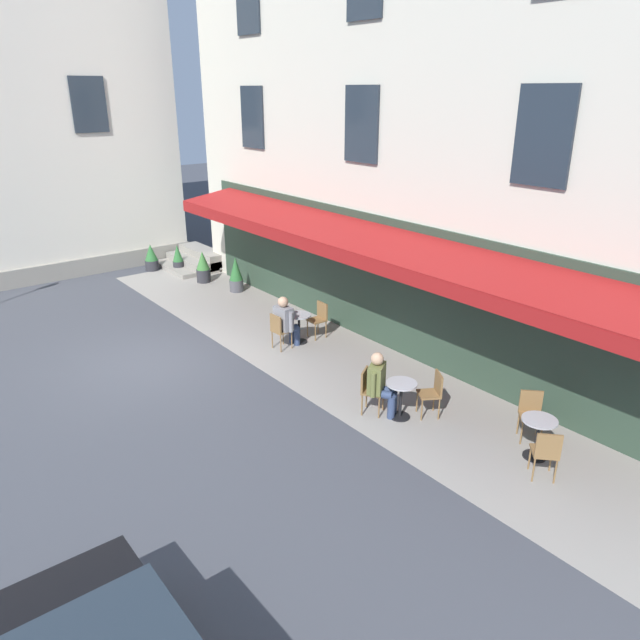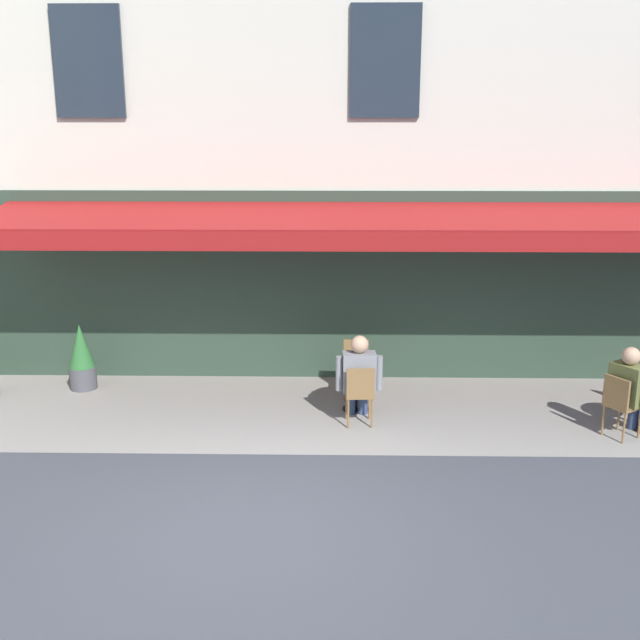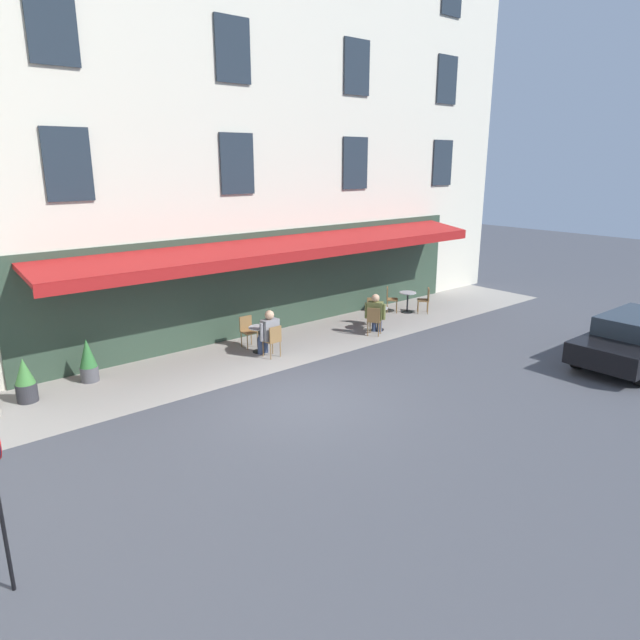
{
  "view_description": "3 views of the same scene",
  "coord_description": "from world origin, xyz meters",
  "px_view_note": "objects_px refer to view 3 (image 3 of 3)",
  "views": [
    {
      "loc": [
        -12.26,
        4.68,
        5.95
      ],
      "look_at": [
        -2.53,
        -3.05,
        1.09
      ],
      "focal_mm": 33.17,
      "sensor_mm": 36.0,
      "label": 1
    },
    {
      "loc": [
        -0.88,
        7.34,
        4.28
      ],
      "look_at": [
        -0.67,
        -3.92,
        1.29
      ],
      "focal_mm": 41.95,
      "sensor_mm": 36.0,
      "label": 2
    },
    {
      "loc": [
        7.37,
        9.47,
        5.3
      ],
      "look_at": [
        -2.82,
        -2.63,
        0.83
      ],
      "focal_mm": 31.85,
      "sensor_mm": 36.0,
      "label": 3
    }
  ],
  "objects_px": {
    "cafe_chair_wicker_under_awning": "(373,309)",
    "cafe_chair_wicker_corner_left": "(390,297)",
    "cafe_chair_wicker_near_door": "(248,329)",
    "potted_plant_entrance_left": "(25,381)",
    "cafe_table_streetside": "(259,336)",
    "seated_companion_in_grey": "(268,331)",
    "cafe_table_near_entrance": "(378,315)",
    "cafe_chair_wicker_facing_street": "(425,298)",
    "potted_plant_entrance_right": "(88,361)",
    "parked_car_black": "(637,338)",
    "cafe_chair_wicker_corner_right": "(374,319)",
    "cafe_table_mid_terrace": "(408,299)",
    "cafe_chair_wicker_back_row": "(273,339)",
    "seated_patron_in_olive": "(376,312)"
  },
  "relations": [
    {
      "from": "seated_patron_in_olive",
      "to": "potted_plant_entrance_right",
      "type": "distance_m",
      "value": 8.47
    },
    {
      "from": "cafe_table_near_entrance",
      "to": "parked_car_black",
      "type": "xyz_separation_m",
      "value": [
        -3.04,
        6.65,
        0.22
      ]
    },
    {
      "from": "cafe_table_near_entrance",
      "to": "cafe_chair_wicker_facing_street",
      "type": "height_order",
      "value": "cafe_chair_wicker_facing_street"
    },
    {
      "from": "seated_patron_in_olive",
      "to": "cafe_chair_wicker_corner_left",
      "type": "bearing_deg",
      "value": -146.2
    },
    {
      "from": "cafe_chair_wicker_near_door",
      "to": "potted_plant_entrance_left",
      "type": "xyz_separation_m",
      "value": [
        6.02,
        0.11,
        -0.04
      ]
    },
    {
      "from": "cafe_chair_wicker_corner_left",
      "to": "cafe_chair_wicker_back_row",
      "type": "distance_m",
      "value": 6.21
    },
    {
      "from": "potted_plant_entrance_left",
      "to": "cafe_chair_wicker_corner_left",
      "type": "bearing_deg",
      "value": -179.31
    },
    {
      "from": "cafe_chair_wicker_back_row",
      "to": "seated_companion_in_grey",
      "type": "xyz_separation_m",
      "value": [
        0.01,
        -0.22,
        0.16
      ]
    },
    {
      "from": "cafe_chair_wicker_under_awning",
      "to": "cafe_chair_wicker_back_row",
      "type": "height_order",
      "value": "same"
    },
    {
      "from": "cafe_chair_wicker_facing_street",
      "to": "parked_car_black",
      "type": "bearing_deg",
      "value": 91.72
    },
    {
      "from": "cafe_chair_wicker_corner_left",
      "to": "parked_car_black",
      "type": "bearing_deg",
      "value": 97.75
    },
    {
      "from": "parked_car_black",
      "to": "potted_plant_entrance_right",
      "type": "bearing_deg",
      "value": -34.96
    },
    {
      "from": "cafe_chair_wicker_facing_street",
      "to": "cafe_chair_wicker_corner_right",
      "type": "bearing_deg",
      "value": 12.52
    },
    {
      "from": "cafe_chair_wicker_corner_left",
      "to": "seated_patron_in_olive",
      "type": "xyz_separation_m",
      "value": [
        2.31,
        1.55,
        0.15
      ]
    },
    {
      "from": "cafe_chair_wicker_back_row",
      "to": "potted_plant_entrance_right",
      "type": "height_order",
      "value": "potted_plant_entrance_right"
    },
    {
      "from": "cafe_chair_wicker_corner_right",
      "to": "cafe_table_mid_terrace",
      "type": "distance_m",
      "value": 3.17
    },
    {
      "from": "cafe_chair_wicker_near_door",
      "to": "potted_plant_entrance_left",
      "type": "distance_m",
      "value": 6.02
    },
    {
      "from": "potted_plant_entrance_left",
      "to": "potted_plant_entrance_right",
      "type": "height_order",
      "value": "potted_plant_entrance_right"
    },
    {
      "from": "cafe_table_near_entrance",
      "to": "seated_companion_in_grey",
      "type": "bearing_deg",
      "value": -3.23
    },
    {
      "from": "cafe_table_near_entrance",
      "to": "potted_plant_entrance_left",
      "type": "height_order",
      "value": "potted_plant_entrance_left"
    },
    {
      "from": "cafe_chair_wicker_back_row",
      "to": "potted_plant_entrance_left",
      "type": "distance_m",
      "value": 6.15
    },
    {
      "from": "cafe_chair_wicker_corner_right",
      "to": "parked_car_black",
      "type": "bearing_deg",
      "value": 119.54
    },
    {
      "from": "potted_plant_entrance_left",
      "to": "potted_plant_entrance_right",
      "type": "distance_m",
      "value": 1.55
    },
    {
      "from": "cafe_chair_wicker_corner_left",
      "to": "cafe_chair_wicker_back_row",
      "type": "bearing_deg",
      "value": 12.1
    },
    {
      "from": "cafe_table_mid_terrace",
      "to": "potted_plant_entrance_left",
      "type": "height_order",
      "value": "potted_plant_entrance_left"
    },
    {
      "from": "cafe_chair_wicker_near_door",
      "to": "seated_patron_in_olive",
      "type": "bearing_deg",
      "value": 158.32
    },
    {
      "from": "cafe_chair_wicker_under_awning",
      "to": "cafe_chair_wicker_corner_left",
      "type": "xyz_separation_m",
      "value": [
        -1.63,
        -0.78,
        0.0
      ]
    },
    {
      "from": "cafe_chair_wicker_corner_right",
      "to": "cafe_table_mid_terrace",
      "type": "bearing_deg",
      "value": -157.61
    },
    {
      "from": "cafe_chair_wicker_under_awning",
      "to": "cafe_chair_wicker_back_row",
      "type": "bearing_deg",
      "value": 6.68
    },
    {
      "from": "cafe_chair_wicker_back_row",
      "to": "seated_companion_in_grey",
      "type": "relative_size",
      "value": 0.69
    },
    {
      "from": "cafe_chair_wicker_under_awning",
      "to": "cafe_chair_wicker_corner_left",
      "type": "distance_m",
      "value": 1.81
    },
    {
      "from": "parked_car_black",
      "to": "cafe_chair_wicker_corner_left",
      "type": "bearing_deg",
      "value": -82.25
    },
    {
      "from": "cafe_table_streetside",
      "to": "seated_patron_in_olive",
      "type": "bearing_deg",
      "value": 167.06
    },
    {
      "from": "cafe_chair_wicker_corner_right",
      "to": "cafe_chair_wicker_corner_left",
      "type": "xyz_separation_m",
      "value": [
        -2.49,
        -1.66,
        0.0
      ]
    },
    {
      "from": "cafe_table_near_entrance",
      "to": "potted_plant_entrance_right",
      "type": "bearing_deg",
      "value": -9.97
    },
    {
      "from": "cafe_chair_wicker_corner_left",
      "to": "cafe_table_streetside",
      "type": "distance_m",
      "value": 6.15
    },
    {
      "from": "cafe_chair_wicker_facing_street",
      "to": "cafe_table_streetside",
      "type": "distance_m",
      "value": 6.99
    },
    {
      "from": "cafe_table_mid_terrace",
      "to": "cafe_chair_wicker_corner_left",
      "type": "xyz_separation_m",
      "value": [
        0.44,
        -0.45,
        0.06
      ]
    },
    {
      "from": "cafe_chair_wicker_corner_left",
      "to": "cafe_chair_wicker_under_awning",
      "type": "bearing_deg",
      "value": 25.67
    },
    {
      "from": "cafe_chair_wicker_under_awning",
      "to": "cafe_table_streetside",
      "type": "distance_m",
      "value": 4.49
    },
    {
      "from": "cafe_table_near_entrance",
      "to": "cafe_chair_wicker_facing_street",
      "type": "bearing_deg",
      "value": -171.85
    },
    {
      "from": "cafe_table_streetside",
      "to": "seated_companion_in_grey",
      "type": "xyz_separation_m",
      "value": [
        -0.02,
        0.42,
        0.22
      ]
    },
    {
      "from": "cafe_chair_wicker_corner_left",
      "to": "potted_plant_entrance_left",
      "type": "distance_m",
      "value": 12.11
    },
    {
      "from": "seated_companion_in_grey",
      "to": "potted_plant_entrance_right",
      "type": "relative_size",
      "value": 1.2
    },
    {
      "from": "cafe_table_near_entrance",
      "to": "parked_car_black",
      "type": "distance_m",
      "value": 7.32
    },
    {
      "from": "potted_plant_entrance_left",
      "to": "cafe_table_mid_terrace",
      "type": "bearing_deg",
      "value": 178.59
    },
    {
      "from": "seated_companion_in_grey",
      "to": "potted_plant_entrance_left",
      "type": "bearing_deg",
      "value": -8.87
    },
    {
      "from": "cafe_chair_wicker_corner_right",
      "to": "cafe_chair_wicker_back_row",
      "type": "relative_size",
      "value": 1.0
    },
    {
      "from": "cafe_chair_wicker_facing_street",
      "to": "cafe_chair_wicker_back_row",
      "type": "bearing_deg",
      "value": 3.2
    },
    {
      "from": "potted_plant_entrance_right",
      "to": "parked_car_black",
      "type": "xyz_separation_m",
      "value": [
        -11.68,
        8.17,
        0.17
      ]
    }
  ]
}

